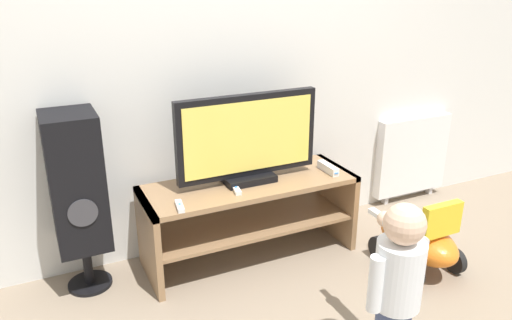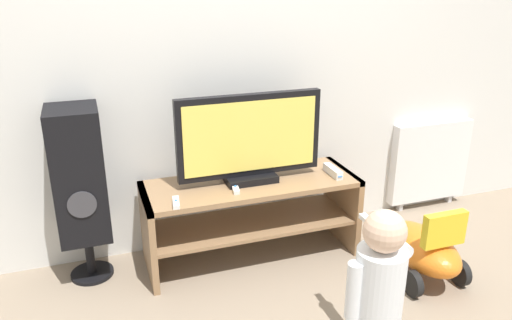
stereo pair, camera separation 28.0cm
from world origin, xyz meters
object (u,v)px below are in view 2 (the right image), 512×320
(remote_primary, at_px, (176,202))
(remote_secondary, at_px, (235,188))
(television, at_px, (250,139))
(speaker_tower, at_px, (79,177))
(child, at_px, (379,282))
(ride_on_toy, at_px, (423,248))
(game_console, at_px, (333,171))
(radiator, at_px, (430,162))

(remote_primary, height_order, remote_secondary, same)
(television, relative_size, remote_primary, 6.41)
(television, bearing_deg, speaker_tower, 175.20)
(television, distance_m, child, 1.17)
(ride_on_toy, bearing_deg, television, 146.95)
(game_console, bearing_deg, speaker_tower, 173.47)
(television, xyz_separation_m, remote_primary, (-0.48, -0.18, -0.24))
(game_console, distance_m, child, 1.09)
(remote_primary, xyz_separation_m, radiator, (1.94, 0.40, -0.16))
(television, relative_size, speaker_tower, 0.85)
(ride_on_toy, bearing_deg, remote_primary, 164.29)
(remote_secondary, bearing_deg, radiator, 11.54)
(speaker_tower, relative_size, ride_on_toy, 1.78)
(remote_secondary, height_order, speaker_tower, speaker_tower)
(child, bearing_deg, television, 99.05)
(remote_primary, bearing_deg, child, -55.16)
(ride_on_toy, bearing_deg, radiator, 51.76)
(game_console, xyz_separation_m, remote_primary, (-0.98, -0.10, -0.01))
(speaker_tower, xyz_separation_m, radiator, (2.41, 0.14, -0.26))
(television, distance_m, game_console, 0.56)
(speaker_tower, bearing_deg, radiator, 3.26)
(radiator, bearing_deg, child, -133.82)
(television, bearing_deg, game_console, -9.75)
(game_console, distance_m, speaker_tower, 1.46)
(remote_primary, xyz_separation_m, remote_secondary, (0.35, 0.07, 0.00))
(speaker_tower, bearing_deg, television, -4.80)
(child, height_order, radiator, child)
(radiator, bearing_deg, remote_secondary, -168.46)
(child, height_order, ride_on_toy, child)
(remote_secondary, distance_m, radiator, 1.63)
(speaker_tower, distance_m, radiator, 2.43)
(game_console, height_order, speaker_tower, speaker_tower)
(remote_secondary, bearing_deg, television, 41.10)
(remote_secondary, bearing_deg, ride_on_toy, -24.67)
(remote_secondary, distance_m, child, 1.06)
(child, bearing_deg, game_console, 72.55)
(child, relative_size, speaker_tower, 0.80)
(child, xyz_separation_m, speaker_tower, (-1.13, 1.20, 0.15))
(game_console, bearing_deg, child, -107.45)
(radiator, bearing_deg, remote_primary, -168.38)
(game_console, xyz_separation_m, remote_secondary, (-0.63, -0.02, -0.01))
(television, height_order, radiator, television)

